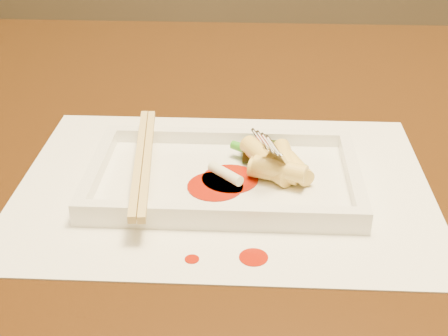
{
  "coord_description": "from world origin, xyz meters",
  "views": [
    {
      "loc": [
        -0.07,
        -0.62,
        1.07
      ],
      "look_at": [
        -0.1,
        -0.1,
        0.77
      ],
      "focal_mm": 50.0,
      "sensor_mm": 36.0,
      "label": 1
    }
  ],
  "objects_px": {
    "table": "(310,218)",
    "placemat": "(224,185)",
    "fork": "(300,101)",
    "chopstick_a": "(139,159)",
    "plate_base": "(224,180)"
  },
  "relations": [
    {
      "from": "table",
      "to": "placemat",
      "type": "height_order",
      "value": "placemat"
    },
    {
      "from": "placemat",
      "to": "fork",
      "type": "xyz_separation_m",
      "value": [
        0.07,
        0.02,
        0.08
      ]
    },
    {
      "from": "fork",
      "to": "chopstick_a",
      "type": "bearing_deg",
      "value": -173.25
    },
    {
      "from": "placemat",
      "to": "chopstick_a",
      "type": "bearing_deg",
      "value": 180.0
    },
    {
      "from": "table",
      "to": "plate_base",
      "type": "bearing_deg",
      "value": -135.36
    },
    {
      "from": "table",
      "to": "fork",
      "type": "height_order",
      "value": "fork"
    },
    {
      "from": "plate_base",
      "to": "fork",
      "type": "relative_size",
      "value": 1.86
    },
    {
      "from": "placemat",
      "to": "chopstick_a",
      "type": "relative_size",
      "value": 1.92
    },
    {
      "from": "plate_base",
      "to": "chopstick_a",
      "type": "distance_m",
      "value": 0.08
    },
    {
      "from": "table",
      "to": "chopstick_a",
      "type": "xyz_separation_m",
      "value": [
        -0.18,
        -0.1,
        0.13
      ]
    },
    {
      "from": "plate_base",
      "to": "chopstick_a",
      "type": "bearing_deg",
      "value": 180.0
    },
    {
      "from": "placemat",
      "to": "chopstick_a",
      "type": "height_order",
      "value": "chopstick_a"
    },
    {
      "from": "plate_base",
      "to": "placemat",
      "type": "bearing_deg",
      "value": 180.0
    },
    {
      "from": "table",
      "to": "chopstick_a",
      "type": "height_order",
      "value": "chopstick_a"
    },
    {
      "from": "plate_base",
      "to": "fork",
      "type": "distance_m",
      "value": 0.11
    }
  ]
}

